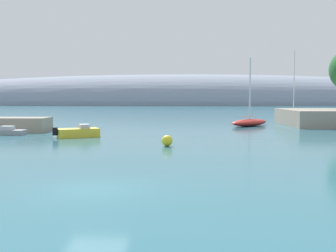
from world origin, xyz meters
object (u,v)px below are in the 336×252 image
object	(u,v)px
sailboat_red_near_shore	(249,122)
motorboat_yellow_foreground	(78,132)
sailboat_black_outer_mooring	(293,118)
mooring_buoy_yellow	(167,141)
motorboat_grey_outer	(1,132)

from	to	relation	value
sailboat_red_near_shore	motorboat_yellow_foreground	xyz separation A→B (m)	(-18.96, -15.50, -0.09)
sailboat_black_outer_mooring	mooring_buoy_yellow	distance (m)	34.96
sailboat_red_near_shore	motorboat_grey_outer	world-z (taller)	sailboat_red_near_shore
sailboat_black_outer_mooring	sailboat_red_near_shore	bearing A→B (deg)	-9.33
mooring_buoy_yellow	motorboat_grey_outer	bearing A→B (deg)	153.09
sailboat_black_outer_mooring	motorboat_grey_outer	world-z (taller)	sailboat_black_outer_mooring
sailboat_black_outer_mooring	motorboat_yellow_foreground	xyz separation A→B (m)	(-26.80, -23.10, -0.17)
motorboat_grey_outer	mooring_buoy_yellow	bearing A→B (deg)	-25.07
motorboat_yellow_foreground	motorboat_grey_outer	xyz separation A→B (m)	(-8.49, 1.90, -0.15)
motorboat_yellow_foreground	mooring_buoy_yellow	bearing A→B (deg)	-63.87
sailboat_red_near_shore	sailboat_black_outer_mooring	xyz separation A→B (m)	(7.84, 7.60, 0.08)
sailboat_red_near_shore	motorboat_grey_outer	bearing A→B (deg)	160.19
sailboat_red_near_shore	motorboat_grey_outer	distance (m)	30.64
motorboat_grey_outer	sailboat_red_near_shore	bearing A→B (deg)	28.21
sailboat_black_outer_mooring	mooring_buoy_yellow	bearing A→B (deg)	5.72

